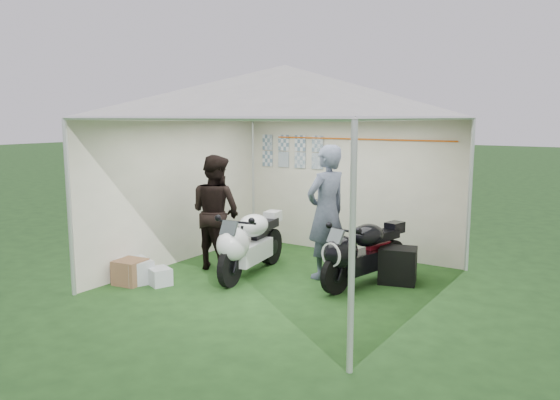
{
  "coord_description": "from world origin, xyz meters",
  "views": [
    {
      "loc": [
        4.05,
        -6.28,
        2.32
      ],
      "look_at": [
        -0.31,
        0.35,
        1.1
      ],
      "focal_mm": 35.0,
      "sensor_mm": 36.0,
      "label": 1
    }
  ],
  "objects_px": {
    "canopy_tent": "(286,97)",
    "crate_1": "(130,272)",
    "person_blue_jacket": "(326,212)",
    "crate_2": "(159,276)",
    "equipment_box": "(398,265)",
    "crate_0": "(136,271)",
    "paddock_stand": "(394,265)",
    "motorcycle_black": "(361,251)",
    "person_dark_jacket": "(216,212)",
    "motorcycle_white": "(249,242)"
  },
  "relations": [
    {
      "from": "crate_1",
      "to": "crate_2",
      "type": "height_order",
      "value": "crate_1"
    },
    {
      "from": "person_dark_jacket",
      "to": "person_blue_jacket",
      "type": "relative_size",
      "value": 0.91
    },
    {
      "from": "motorcycle_black",
      "to": "paddock_stand",
      "type": "height_order",
      "value": "motorcycle_black"
    },
    {
      "from": "canopy_tent",
      "to": "paddock_stand",
      "type": "relative_size",
      "value": 15.15
    },
    {
      "from": "motorcycle_black",
      "to": "crate_2",
      "type": "distance_m",
      "value": 2.82
    },
    {
      "from": "canopy_tent",
      "to": "motorcycle_white",
      "type": "xyz_separation_m",
      "value": [
        -0.58,
        -0.1,
        -2.06
      ]
    },
    {
      "from": "motorcycle_black",
      "to": "crate_0",
      "type": "bearing_deg",
      "value": -136.9
    },
    {
      "from": "crate_1",
      "to": "crate_0",
      "type": "bearing_deg",
      "value": 90.0
    },
    {
      "from": "person_blue_jacket",
      "to": "crate_1",
      "type": "distance_m",
      "value": 2.89
    },
    {
      "from": "paddock_stand",
      "to": "crate_0",
      "type": "distance_m",
      "value": 3.76
    },
    {
      "from": "person_blue_jacket",
      "to": "crate_2",
      "type": "relative_size",
      "value": 5.95
    },
    {
      "from": "crate_0",
      "to": "crate_2",
      "type": "relative_size",
      "value": 1.5
    },
    {
      "from": "crate_0",
      "to": "crate_1",
      "type": "xyz_separation_m",
      "value": [
        0.0,
        -0.09,
        0.01
      ]
    },
    {
      "from": "crate_1",
      "to": "motorcycle_white",
      "type": "bearing_deg",
      "value": 45.71
    },
    {
      "from": "paddock_stand",
      "to": "crate_1",
      "type": "relative_size",
      "value": 0.98
    },
    {
      "from": "canopy_tent",
      "to": "paddock_stand",
      "type": "bearing_deg",
      "value": 45.49
    },
    {
      "from": "equipment_box",
      "to": "crate_0",
      "type": "height_order",
      "value": "equipment_box"
    },
    {
      "from": "person_dark_jacket",
      "to": "person_blue_jacket",
      "type": "bearing_deg",
      "value": -159.75
    },
    {
      "from": "motorcycle_white",
      "to": "equipment_box",
      "type": "distance_m",
      "value": 2.15
    },
    {
      "from": "motorcycle_white",
      "to": "equipment_box",
      "type": "height_order",
      "value": "motorcycle_white"
    },
    {
      "from": "canopy_tent",
      "to": "person_dark_jacket",
      "type": "relative_size",
      "value": 3.23
    },
    {
      "from": "equipment_box",
      "to": "canopy_tent",
      "type": "bearing_deg",
      "value": -149.63
    },
    {
      "from": "person_blue_jacket",
      "to": "crate_1",
      "type": "bearing_deg",
      "value": -32.65
    },
    {
      "from": "paddock_stand",
      "to": "crate_0",
      "type": "height_order",
      "value": "crate_0"
    },
    {
      "from": "crate_0",
      "to": "paddock_stand",
      "type": "bearing_deg",
      "value": 39.31
    },
    {
      "from": "crate_0",
      "to": "crate_2",
      "type": "bearing_deg",
      "value": 14.54
    },
    {
      "from": "canopy_tent",
      "to": "equipment_box",
      "type": "height_order",
      "value": "canopy_tent"
    },
    {
      "from": "motorcycle_white",
      "to": "paddock_stand",
      "type": "bearing_deg",
      "value": 27.07
    },
    {
      "from": "paddock_stand",
      "to": "person_dark_jacket",
      "type": "distance_m",
      "value": 2.8
    },
    {
      "from": "motorcycle_black",
      "to": "crate_1",
      "type": "relative_size",
      "value": 4.59
    },
    {
      "from": "paddock_stand",
      "to": "person_dark_jacket",
      "type": "relative_size",
      "value": 0.21
    },
    {
      "from": "canopy_tent",
      "to": "person_blue_jacket",
      "type": "relative_size",
      "value": 2.93
    },
    {
      "from": "paddock_stand",
      "to": "person_blue_jacket",
      "type": "height_order",
      "value": "person_blue_jacket"
    },
    {
      "from": "paddock_stand",
      "to": "equipment_box",
      "type": "xyz_separation_m",
      "value": [
        0.2,
        -0.38,
        0.11
      ]
    },
    {
      "from": "motorcycle_black",
      "to": "person_blue_jacket",
      "type": "xyz_separation_m",
      "value": [
        -0.59,
        0.09,
        0.48
      ]
    },
    {
      "from": "canopy_tent",
      "to": "paddock_stand",
      "type": "height_order",
      "value": "canopy_tent"
    },
    {
      "from": "paddock_stand",
      "to": "crate_1",
      "type": "distance_m",
      "value": 3.82
    },
    {
      "from": "canopy_tent",
      "to": "crate_2",
      "type": "xyz_separation_m",
      "value": [
        -1.38,
        -1.11,
        -2.46
      ]
    },
    {
      "from": "motorcycle_white",
      "to": "motorcycle_black",
      "type": "distance_m",
      "value": 1.63
    },
    {
      "from": "canopy_tent",
      "to": "motorcycle_white",
      "type": "relative_size",
      "value": 3.02
    },
    {
      "from": "crate_0",
      "to": "crate_1",
      "type": "bearing_deg",
      "value": -90.0
    },
    {
      "from": "motorcycle_white",
      "to": "motorcycle_black",
      "type": "xyz_separation_m",
      "value": [
        1.56,
        0.49,
        -0.03
      ]
    },
    {
      "from": "paddock_stand",
      "to": "crate_1",
      "type": "xyz_separation_m",
      "value": [
        -2.91,
        -2.47,
        0.03
      ]
    },
    {
      "from": "paddock_stand",
      "to": "equipment_box",
      "type": "height_order",
      "value": "equipment_box"
    },
    {
      "from": "motorcycle_white",
      "to": "paddock_stand",
      "type": "height_order",
      "value": "motorcycle_white"
    },
    {
      "from": "canopy_tent",
      "to": "crate_1",
      "type": "bearing_deg",
      "value": -143.49
    },
    {
      "from": "paddock_stand",
      "to": "person_blue_jacket",
      "type": "distance_m",
      "value": 1.33
    },
    {
      "from": "motorcycle_black",
      "to": "crate_2",
      "type": "height_order",
      "value": "motorcycle_black"
    },
    {
      "from": "crate_0",
      "to": "crate_1",
      "type": "relative_size",
      "value": 1.27
    },
    {
      "from": "canopy_tent",
      "to": "person_dark_jacket",
      "type": "distance_m",
      "value": 2.12
    }
  ]
}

